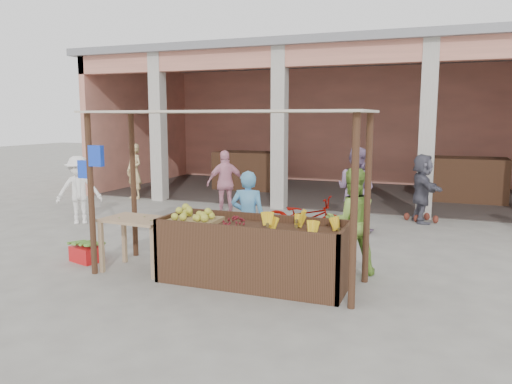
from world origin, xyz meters
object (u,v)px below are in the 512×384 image
at_px(motorcycle, 304,218).
at_px(vendor_green, 351,219).
at_px(fruit_stall, 253,255).
at_px(vendor_blue, 248,215).
at_px(red_crate, 87,254).
at_px(side_table, 137,227).

bearing_deg(motorcycle, vendor_green, -144.86).
distance_m(fruit_stall, motorcycle, 2.59).
bearing_deg(motorcycle, vendor_blue, 166.62).
bearing_deg(red_crate, motorcycle, 58.02).
distance_m(fruit_stall, red_crate, 2.89).
bearing_deg(side_table, fruit_stall, 6.67).
xyz_separation_m(vendor_green, motorcycle, (-1.17, 1.67, -0.39)).
xyz_separation_m(fruit_stall, vendor_green, (1.18, 0.92, 0.43)).
distance_m(fruit_stall, vendor_green, 1.56).
relative_size(fruit_stall, vendor_blue, 1.65).
xyz_separation_m(side_table, vendor_blue, (1.43, 0.90, 0.13)).
relative_size(fruit_stall, side_table, 2.50).
bearing_deg(side_table, red_crate, 179.11).
bearing_deg(red_crate, side_table, 11.22).
relative_size(fruit_stall, motorcycle, 1.54).
bearing_deg(vendor_blue, motorcycle, -114.21).
bearing_deg(fruit_stall, vendor_blue, 116.47).
xyz_separation_m(red_crate, vendor_blue, (2.47, 0.81, 0.66)).
relative_size(red_crate, vendor_green, 0.29).
bearing_deg(fruit_stall, side_table, -177.58).
height_order(vendor_green, motorcycle, vendor_green).
height_order(side_table, motorcycle, motorcycle).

